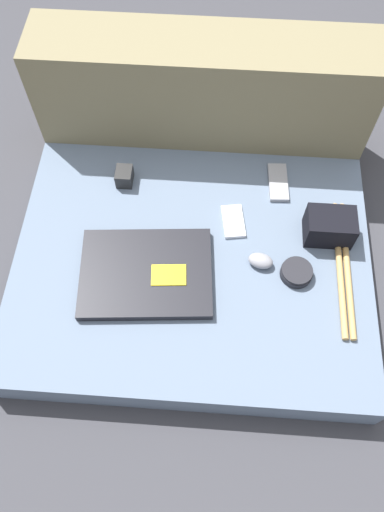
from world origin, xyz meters
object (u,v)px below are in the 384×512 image
object	(u,v)px
speaker_puck	(296,272)
phone_silver	(233,221)
phone_black	(278,182)
camera_pouch	(330,227)
charger_brick	(124,176)
computer_mouse	(261,262)
laptop	(146,273)

from	to	relation	value
speaker_puck	phone_silver	bearing A→B (deg)	138.15
phone_black	camera_pouch	xyz separation A→B (m)	(0.13, -0.17, 0.04)
phone_black	charger_brick	size ratio (longest dim) A/B	2.32
computer_mouse	speaker_puck	bearing A→B (deg)	-0.20
phone_silver	charger_brick	bearing A→B (deg)	150.37
laptop	camera_pouch	bearing A→B (deg)	13.56
computer_mouse	phone_silver	bearing A→B (deg)	133.26
laptop	camera_pouch	world-z (taller)	camera_pouch
phone_silver	speaker_puck	bearing A→B (deg)	-50.86
computer_mouse	speaker_puck	xyz separation A→B (m)	(0.09, -0.02, -0.00)
phone_black	charger_brick	world-z (taller)	charger_brick
computer_mouse	speaker_puck	distance (m)	0.10
laptop	speaker_puck	size ratio (longest dim) A/B	4.28
laptop	phone_black	distance (m)	0.48
phone_silver	phone_black	xyz separation A→B (m)	(0.13, 0.14, 0.00)
phone_silver	phone_black	size ratio (longest dim) A/B	0.84
camera_pouch	phone_black	bearing A→B (deg)	128.07
phone_black	speaker_puck	bearing A→B (deg)	-84.73
phone_silver	camera_pouch	world-z (taller)	camera_pouch
camera_pouch	laptop	bearing A→B (deg)	-161.77
speaker_puck	camera_pouch	size ratio (longest dim) A/B	0.66
laptop	speaker_puck	world-z (taller)	same
phone_black	computer_mouse	bearing A→B (deg)	-103.68
laptop	camera_pouch	size ratio (longest dim) A/B	2.82
computer_mouse	camera_pouch	xyz separation A→B (m)	(0.18, 0.11, 0.03)
laptop	phone_silver	world-z (taller)	laptop
laptop	speaker_puck	distance (m)	0.39
computer_mouse	camera_pouch	size ratio (longest dim) A/B	0.58
speaker_puck	camera_pouch	world-z (taller)	camera_pouch
computer_mouse	charger_brick	size ratio (longest dim) A/B	1.31
camera_pouch	speaker_puck	bearing A→B (deg)	-124.00
phone_silver	camera_pouch	bearing A→B (deg)	-14.19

